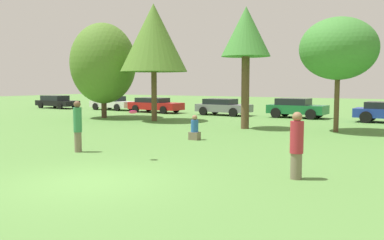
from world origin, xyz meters
TOP-DOWN VIEW (x-y plane):
  - ground_plane at (0.00, 0.00)m, footprint 120.00×120.00m
  - person_thrower at (-3.48, 2.99)m, footprint 0.29×0.29m
  - person_catcher at (4.23, 2.78)m, footprint 0.33×0.33m
  - frisbee at (-0.89, 2.79)m, footprint 0.26×0.24m
  - bystander_sitting at (-1.51, 7.71)m, footprint 0.42×0.35m
  - tree_0 at (-12.41, 14.20)m, footprint 4.46×4.46m
  - tree_1 at (-8.04, 14.00)m, footprint 4.21×4.21m
  - tree_2 at (-1.33, 12.75)m, footprint 2.56×2.56m
  - tree_3 at (3.12, 13.62)m, footprint 3.71×3.71m
  - parked_car_black at (-23.69, 20.08)m, footprint 4.56×2.00m
  - parked_car_white at (-17.49, 20.91)m, footprint 4.28×2.13m
  - parked_car_red at (-12.32, 20.15)m, footprint 4.68×2.07m
  - parked_car_grey at (-6.29, 20.35)m, footprint 4.11×2.12m
  - parked_car_green at (-0.90, 20.83)m, footprint 3.98×2.16m

SIDE VIEW (x-z plane):
  - ground_plane at x=0.00m, z-range 0.00..0.00m
  - bystander_sitting at x=-1.51m, z-range -0.09..0.96m
  - parked_car_black at x=-23.69m, z-range 0.03..1.24m
  - parked_car_red at x=-12.32m, z-range 0.04..1.23m
  - parked_car_white at x=-17.49m, z-range 0.03..1.25m
  - parked_car_grey at x=-6.29m, z-range 0.04..1.26m
  - parked_car_green at x=-0.90m, z-range 0.04..1.38m
  - person_catcher at x=4.23m, z-range 0.01..1.70m
  - person_thrower at x=-3.48m, z-range 0.04..1.82m
  - frisbee at x=-0.89m, z-range 1.42..1.58m
  - tree_0 at x=-12.41m, z-range 0.49..6.96m
  - tree_3 at x=3.12m, z-range 1.26..6.82m
  - tree_2 at x=-1.33m, z-range 1.77..8.10m
  - tree_1 at x=-8.04m, z-range 1.53..8.85m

